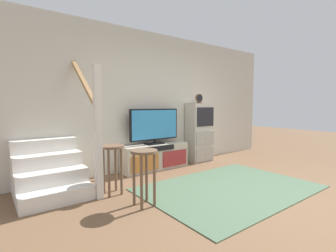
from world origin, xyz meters
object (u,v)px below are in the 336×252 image
television (155,125)px  bar_stool_near (144,165)px  side_cabinet (200,132)px  desk_clock (199,99)px  media_console (155,157)px  bar_stool_far (112,158)px

television → bar_stool_near: bearing=-128.1°
side_cabinet → desk_clock: size_ratio=6.28×
media_console → television: size_ratio=1.28×
side_cabinet → bar_stool_near: size_ratio=1.83×
bar_stool_near → bar_stool_far: bar_stool_near is taller
television → desk_clock: size_ratio=5.20×
media_console → side_cabinet: bearing=0.5°
side_cabinet → desk_clock: 0.76m
desk_clock → bar_stool_far: (-2.40, -0.74, -0.88)m
desk_clock → bar_stool_near: 2.77m
desk_clock → media_console: bearing=179.8°
television → side_cabinet: side_cabinet is taller
side_cabinet → television: bearing=179.4°
desk_clock → bar_stool_near: (-2.25, -1.36, -0.88)m
media_console → bar_stool_far: size_ratio=1.97×
media_console → television: (0.00, 0.02, 0.62)m
media_console → desk_clock: size_ratio=6.67×
media_console → bar_stool_far: bar_stool_far is taller
side_cabinet → desk_clock: desk_clock is taller
media_console → television: television is taller
bar_stool_far → side_cabinet: bearing=17.0°
desk_clock → bar_stool_near: bearing=-148.9°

